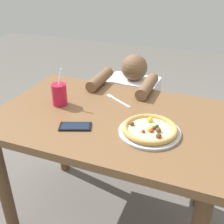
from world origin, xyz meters
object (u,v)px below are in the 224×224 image
object	(u,v)px
cell_phone	(75,126)
diner_seated	(132,117)
drink_cup_colored	(59,94)
pizza_near	(150,130)
fork	(117,100)

from	to	relation	value
cell_phone	diner_seated	size ratio (longest dim) A/B	0.19
drink_cup_colored	pizza_near	bearing A→B (deg)	-11.00
pizza_near	fork	xyz separation A→B (m)	(-0.26, 0.26, -0.02)
fork	cell_phone	bearing A→B (deg)	-103.82
drink_cup_colored	fork	size ratio (longest dim) A/B	1.15
drink_cup_colored	fork	distance (m)	0.32
fork	cell_phone	size ratio (longest dim) A/B	1.09
fork	cell_phone	distance (m)	0.35
fork	cell_phone	xyz separation A→B (m)	(-0.08, -0.34, 0.00)
cell_phone	pizza_near	bearing A→B (deg)	13.09
drink_cup_colored	fork	bearing A→B (deg)	30.11
pizza_near	drink_cup_colored	xyz separation A→B (m)	(-0.53, 0.10, 0.04)
pizza_near	diner_seated	bearing A→B (deg)	113.29
pizza_near	drink_cup_colored	bearing A→B (deg)	169.00
cell_phone	diner_seated	world-z (taller)	diner_seated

